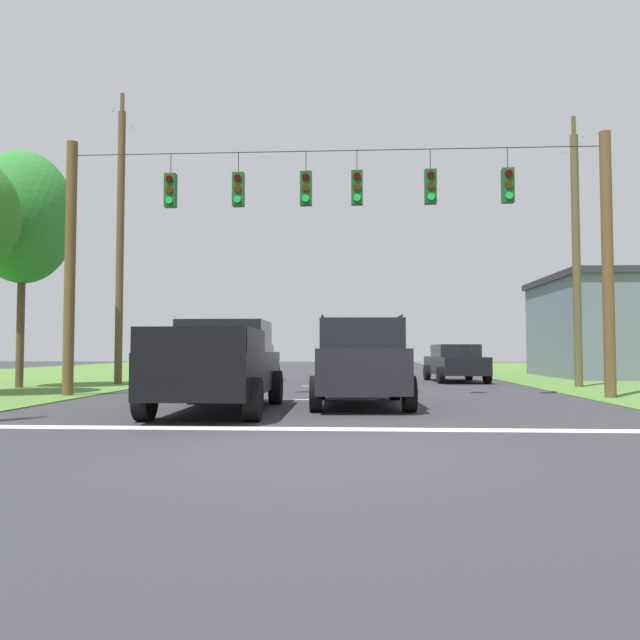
{
  "coord_description": "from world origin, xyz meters",
  "views": [
    {
      "loc": [
        0.64,
        -8.1,
        1.3
      ],
      "look_at": [
        -0.43,
        10.99,
        2.22
      ],
      "focal_mm": 34.77,
      "sensor_mm": 36.0,
      "label": 1
    }
  ],
  "objects_px": {
    "overhead_signal_span": "(333,245)",
    "distant_car_crossing_white": "(250,362)",
    "pickup_truck": "(220,365)",
    "utility_pole_mid_right": "(576,255)",
    "suv_black": "(360,360)",
    "tree_roadside_far_right": "(23,218)",
    "utility_pole_near_left": "(120,242)",
    "distant_car_oncoming": "(455,362)"
  },
  "relations": [
    {
      "from": "distant_car_oncoming",
      "to": "tree_roadside_far_right",
      "type": "xyz_separation_m",
      "value": [
        -15.41,
        -5.25,
        5.03
      ]
    },
    {
      "from": "suv_black",
      "to": "distant_car_oncoming",
      "type": "xyz_separation_m",
      "value": [
        3.99,
        10.96,
        -0.27
      ]
    },
    {
      "from": "pickup_truck",
      "to": "utility_pole_near_left",
      "type": "xyz_separation_m",
      "value": [
        -5.99,
        9.69,
        4.43
      ]
    },
    {
      "from": "overhead_signal_span",
      "to": "suv_black",
      "type": "xyz_separation_m",
      "value": [
        0.71,
        -2.36,
        -3.15
      ]
    },
    {
      "from": "pickup_truck",
      "to": "utility_pole_near_left",
      "type": "bearing_deg",
      "value": 121.75
    },
    {
      "from": "suv_black",
      "to": "distant_car_crossing_white",
      "type": "bearing_deg",
      "value": 112.83
    },
    {
      "from": "utility_pole_mid_right",
      "to": "tree_roadside_far_right",
      "type": "distance_m",
      "value": 19.11
    },
    {
      "from": "utility_pole_near_left",
      "to": "suv_black",
      "type": "bearing_deg",
      "value": -42.36
    },
    {
      "from": "overhead_signal_span",
      "to": "pickup_truck",
      "type": "xyz_separation_m",
      "value": [
        -2.28,
        -3.85,
        -3.24
      ]
    },
    {
      "from": "utility_pole_mid_right",
      "to": "suv_black",
      "type": "bearing_deg",
      "value": -136.44
    },
    {
      "from": "distant_car_crossing_white",
      "to": "tree_roadside_far_right",
      "type": "distance_m",
      "value": 9.84
    },
    {
      "from": "pickup_truck",
      "to": "distant_car_crossing_white",
      "type": "distance_m",
      "value": 11.98
    },
    {
      "from": "overhead_signal_span",
      "to": "utility_pole_near_left",
      "type": "bearing_deg",
      "value": 144.8
    },
    {
      "from": "distant_car_oncoming",
      "to": "utility_pole_mid_right",
      "type": "relative_size",
      "value": 0.46
    },
    {
      "from": "suv_black",
      "to": "tree_roadside_far_right",
      "type": "height_order",
      "value": "tree_roadside_far_right"
    },
    {
      "from": "distant_car_crossing_white",
      "to": "suv_black",
      "type": "bearing_deg",
      "value": -67.17
    },
    {
      "from": "overhead_signal_span",
      "to": "distant_car_crossing_white",
      "type": "distance_m",
      "value": 9.48
    },
    {
      "from": "overhead_signal_span",
      "to": "distant_car_crossing_white",
      "type": "height_order",
      "value": "overhead_signal_span"
    },
    {
      "from": "pickup_truck",
      "to": "suv_black",
      "type": "bearing_deg",
      "value": 26.52
    },
    {
      "from": "distant_car_oncoming",
      "to": "utility_pole_mid_right",
      "type": "height_order",
      "value": "utility_pole_mid_right"
    },
    {
      "from": "pickup_truck",
      "to": "tree_roadside_far_right",
      "type": "bearing_deg",
      "value": 139.49
    },
    {
      "from": "distant_car_oncoming",
      "to": "utility_pole_near_left",
      "type": "relative_size",
      "value": 0.4
    },
    {
      "from": "distant_car_crossing_white",
      "to": "utility_pole_mid_right",
      "type": "relative_size",
      "value": 0.46
    },
    {
      "from": "distant_car_crossing_white",
      "to": "pickup_truck",
      "type": "bearing_deg",
      "value": -83.34
    },
    {
      "from": "overhead_signal_span",
      "to": "distant_car_crossing_white",
      "type": "relative_size",
      "value": 3.5
    },
    {
      "from": "overhead_signal_span",
      "to": "utility_pole_mid_right",
      "type": "relative_size",
      "value": 1.59
    },
    {
      "from": "pickup_truck",
      "to": "utility_pole_mid_right",
      "type": "xyz_separation_m",
      "value": [
        10.59,
        8.72,
        3.64
      ]
    },
    {
      "from": "overhead_signal_span",
      "to": "utility_pole_near_left",
      "type": "distance_m",
      "value": 10.19
    },
    {
      "from": "tree_roadside_far_right",
      "to": "distant_car_crossing_white",
      "type": "bearing_deg",
      "value": 33.72
    },
    {
      "from": "distant_car_oncoming",
      "to": "utility_pole_near_left",
      "type": "height_order",
      "value": "utility_pole_near_left"
    },
    {
      "from": "tree_roadside_far_right",
      "to": "suv_black",
      "type": "bearing_deg",
      "value": -26.55
    },
    {
      "from": "overhead_signal_span",
      "to": "suv_black",
      "type": "height_order",
      "value": "overhead_signal_span"
    },
    {
      "from": "suv_black",
      "to": "distant_car_crossing_white",
      "type": "height_order",
      "value": "suv_black"
    },
    {
      "from": "distant_car_oncoming",
      "to": "utility_pole_near_left",
      "type": "bearing_deg",
      "value": -167.97
    },
    {
      "from": "pickup_truck",
      "to": "distant_car_crossing_white",
      "type": "bearing_deg",
      "value": 96.66
    },
    {
      "from": "suv_black",
      "to": "utility_pole_near_left",
      "type": "xyz_separation_m",
      "value": [
        -8.99,
        8.19,
        4.33
      ]
    },
    {
      "from": "suv_black",
      "to": "utility_pole_mid_right",
      "type": "height_order",
      "value": "utility_pole_mid_right"
    },
    {
      "from": "overhead_signal_span",
      "to": "distant_car_oncoming",
      "type": "bearing_deg",
      "value": 61.32
    },
    {
      "from": "distant_car_crossing_white",
      "to": "distant_car_oncoming",
      "type": "bearing_deg",
      "value": 3.78
    },
    {
      "from": "overhead_signal_span",
      "to": "distant_car_oncoming",
      "type": "distance_m",
      "value": 10.38
    },
    {
      "from": "overhead_signal_span",
      "to": "tree_roadside_far_right",
      "type": "xyz_separation_m",
      "value": [
        -10.71,
        3.35,
        1.61
      ]
    },
    {
      "from": "pickup_truck",
      "to": "distant_car_oncoming",
      "type": "height_order",
      "value": "pickup_truck"
    }
  ]
}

